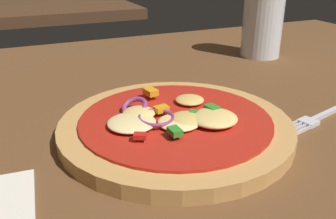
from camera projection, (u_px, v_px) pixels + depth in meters
dining_table at (149, 159)px, 0.38m from camera, size 1.40×0.98×0.04m
pizza at (175, 125)px, 0.39m from camera, size 0.25×0.25×0.03m
fork at (322, 116)px, 0.43m from camera, size 0.15×0.05×0.01m
beer_glass at (263, 21)px, 0.66m from camera, size 0.07×0.07×0.14m
background_table at (10, 11)px, 1.32m from camera, size 0.86×0.54×0.04m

